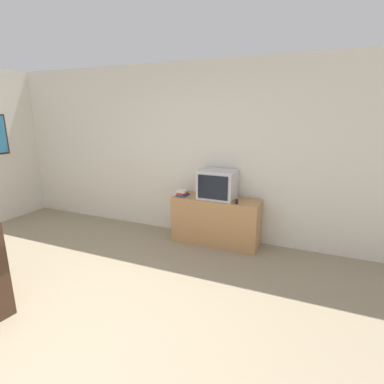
% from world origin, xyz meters
% --- Properties ---
extents(ground_plane, '(14.00, 14.00, 0.00)m').
position_xyz_m(ground_plane, '(0.00, 0.00, 0.00)').
color(ground_plane, gray).
extents(wall_back, '(9.00, 0.06, 2.60)m').
position_xyz_m(wall_back, '(0.00, 3.03, 1.30)').
color(wall_back, silver).
rests_on(wall_back, ground_plane).
extents(tv_stand, '(1.26, 0.43, 0.68)m').
position_xyz_m(tv_stand, '(0.77, 2.77, 0.34)').
color(tv_stand, tan).
rests_on(tv_stand, ground_plane).
extents(television, '(0.51, 0.41, 0.41)m').
position_xyz_m(television, '(0.77, 2.78, 0.89)').
color(television, silver).
rests_on(television, tv_stand).
extents(book_stack, '(0.15, 0.20, 0.09)m').
position_xyz_m(book_stack, '(0.25, 2.70, 0.73)').
color(book_stack, '#23478E').
rests_on(book_stack, tv_stand).
extents(remote_on_stand, '(0.08, 0.17, 0.02)m').
position_xyz_m(remote_on_stand, '(1.09, 2.69, 0.70)').
color(remote_on_stand, black).
rests_on(remote_on_stand, tv_stand).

